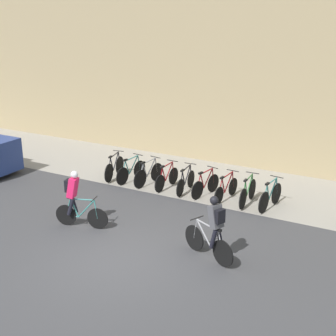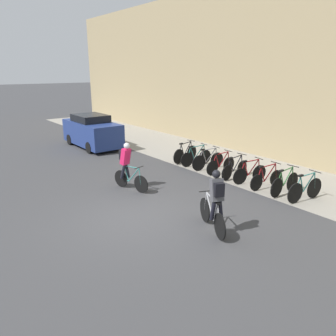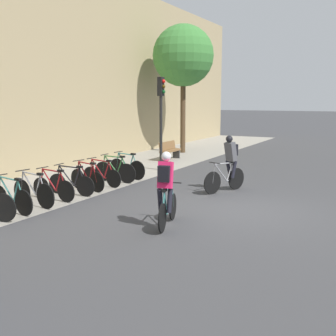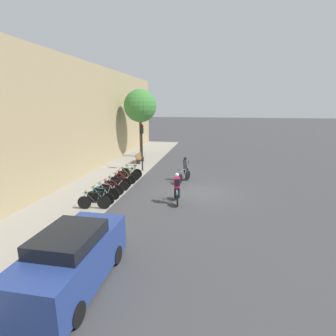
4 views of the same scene
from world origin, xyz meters
name	(u,v)px [view 4 (image 4 of 4)]	position (x,y,z in m)	size (l,w,h in m)	color
ground	(199,192)	(0.00, 0.00, 0.00)	(200.00, 200.00, 0.00)	#3D3D3F
kerb_strip	(99,186)	(0.00, 6.75, 0.00)	(44.00, 4.50, 0.01)	gray
building_facade	(59,121)	(0.00, 9.30, 4.30)	(44.00, 0.60, 8.59)	tan
cyclist_pink	(177,188)	(-2.28, 1.08, 0.95)	(1.64, 0.59, 1.77)	black
cyclist_grey	(185,169)	(2.14, 1.16, 0.95)	(1.68, 0.77, 1.80)	black
parked_bike_0	(94,202)	(-3.81, 5.24, 0.42)	(0.48, 1.71, 0.99)	black
parked_bike_1	(100,197)	(-3.03, 5.24, 0.40)	(0.46, 1.70, 0.97)	black
parked_bike_2	(106,192)	(-2.25, 5.24, 0.41)	(0.46, 1.71, 0.99)	black
parked_bike_3	(111,188)	(-1.48, 5.24, 0.39)	(0.46, 1.62, 0.95)	black
parked_bike_4	(116,185)	(-0.70, 5.24, 0.39)	(0.46, 1.67, 0.95)	black
parked_bike_5	(121,181)	(0.08, 5.24, 0.39)	(0.48, 1.59, 0.96)	black
parked_bike_6	(125,178)	(0.86, 5.24, 0.39)	(0.46, 1.68, 0.94)	black
parked_bike_7	(128,175)	(1.64, 5.24, 0.41)	(0.46, 1.72, 0.99)	black
parked_bike_8	(132,172)	(2.41, 5.24, 0.42)	(0.46, 1.69, 0.99)	black
traffic_light_pole	(142,139)	(4.69, 5.03, 2.64)	(0.26, 0.30, 3.82)	black
bench	(140,158)	(7.57, 6.15, 0.47)	(1.57, 0.44, 0.89)	brown
parked_car	(72,259)	(-9.53, 3.11, 0.90)	(4.30, 1.84, 1.85)	navy
street_tree_0	(140,106)	(10.42, 6.81, 5.22)	(3.29, 3.29, 6.90)	#4C3823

